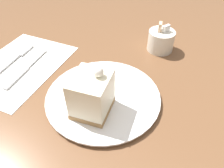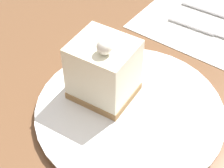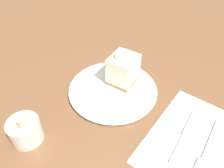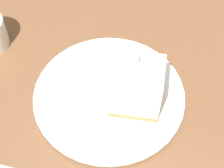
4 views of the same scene
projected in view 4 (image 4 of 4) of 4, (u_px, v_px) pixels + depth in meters
ground_plane at (103, 78)px, 0.61m from camera, size 4.00×4.00×0.00m
plate at (109, 96)px, 0.59m from camera, size 0.24×0.24×0.01m
cake_slice at (136, 86)px, 0.54m from camera, size 0.08×0.09×0.10m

